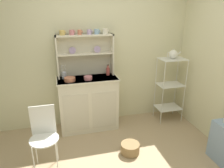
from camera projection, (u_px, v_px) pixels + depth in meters
wall_back at (97, 54)px, 3.56m from camera, size 3.84×0.05×2.50m
hutch_cabinet at (89, 103)px, 3.54m from camera, size 0.99×0.45×0.91m
hutch_shelf_unit at (85, 52)px, 3.40m from camera, size 0.92×0.18×0.68m
bakers_rack at (170, 84)px, 3.74m from camera, size 0.45×0.32×1.17m
wire_chair at (44, 132)px, 2.61m from camera, size 0.36×0.36×0.85m
floor_basket at (130, 148)px, 3.01m from camera, size 0.27×0.27×0.15m
cup_gold_0 at (62, 33)px, 3.18m from camera, size 0.10×0.08×0.08m
cup_rose_1 at (72, 32)px, 3.21m from camera, size 0.09×0.08×0.08m
cup_terracotta_2 at (80, 32)px, 3.24m from camera, size 0.08×0.06×0.08m
cup_lilac_3 at (89, 32)px, 3.27m from camera, size 0.09×0.07×0.08m
cup_sky_4 at (97, 32)px, 3.30m from camera, size 0.09×0.08×0.08m
cup_cream_5 at (105, 31)px, 3.33m from camera, size 0.10×0.08×0.09m
bowl_mixing_large at (70, 79)px, 3.25m from camera, size 0.17×0.17×0.06m
bowl_floral_medium at (88, 78)px, 3.32m from camera, size 0.13×0.13×0.06m
jam_bottle at (108, 71)px, 3.53m from camera, size 0.06×0.06×0.18m
utensil_jar at (64, 75)px, 3.36m from camera, size 0.08×0.08×0.23m
porcelain_teapot at (173, 54)px, 3.56m from camera, size 0.24×0.15×0.17m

